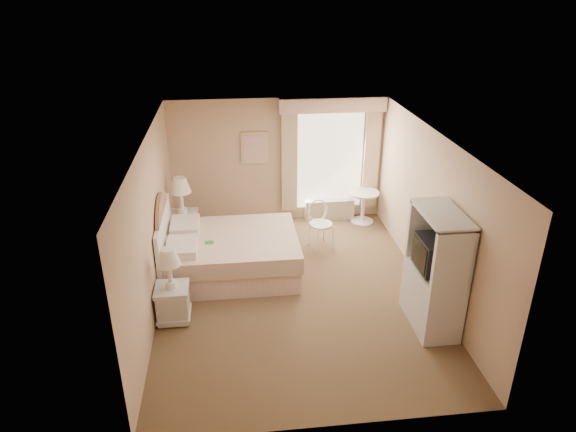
{
  "coord_description": "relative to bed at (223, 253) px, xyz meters",
  "views": [
    {
      "loc": [
        -0.91,
        -6.86,
        4.5
      ],
      "look_at": [
        -0.08,
        0.3,
        1.18
      ],
      "focal_mm": 32.0,
      "sensor_mm": 36.0,
      "label": 1
    }
  ],
  "objects": [
    {
      "name": "nightstand_near",
      "position": [
        -0.73,
        -1.25,
        0.06
      ],
      "size": [
        0.47,
        0.47,
        1.15
      ],
      "color": "silver",
      "rests_on": "room"
    },
    {
      "name": "window",
      "position": [
        2.16,
        1.94,
        0.97
      ],
      "size": [
        2.05,
        0.22,
        2.51
      ],
      "color": "white",
      "rests_on": "room"
    },
    {
      "name": "bed",
      "position": [
        0.0,
        0.0,
        0.0
      ],
      "size": [
        2.24,
        1.76,
        1.56
      ],
      "color": "#E1A092",
      "rests_on": "room"
    },
    {
      "name": "framed_art",
      "position": [
        0.66,
        2.0,
        1.18
      ],
      "size": [
        0.52,
        0.04,
        0.62
      ],
      "color": "#D4B582",
      "rests_on": "room"
    },
    {
      "name": "armoire",
      "position": [
        2.93,
        -1.76,
        0.35
      ],
      "size": [
        0.53,
        1.05,
        1.75
      ],
      "color": "silver",
      "rests_on": "room"
    },
    {
      "name": "room",
      "position": [
        1.11,
        -0.71,
        0.88
      ],
      "size": [
        4.21,
        5.51,
        2.51
      ],
      "color": "brown",
      "rests_on": "ground"
    },
    {
      "name": "nightstand_far",
      "position": [
        -0.73,
        1.13,
        0.12
      ],
      "size": [
        0.54,
        0.54,
        1.3
      ],
      "color": "silver",
      "rests_on": "room"
    },
    {
      "name": "round_table",
      "position": [
        2.81,
        1.69,
        0.06
      ],
      "size": [
        0.62,
        0.62,
        0.66
      ],
      "color": "white",
      "rests_on": "room"
    },
    {
      "name": "cafe_chair",
      "position": [
        1.76,
        0.81,
        0.13
      ],
      "size": [
        0.53,
        0.53,
        0.87
      ],
      "rotation": [
        0.0,
        0.0,
        0.34
      ],
      "color": "white",
      "rests_on": "room"
    }
  ]
}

